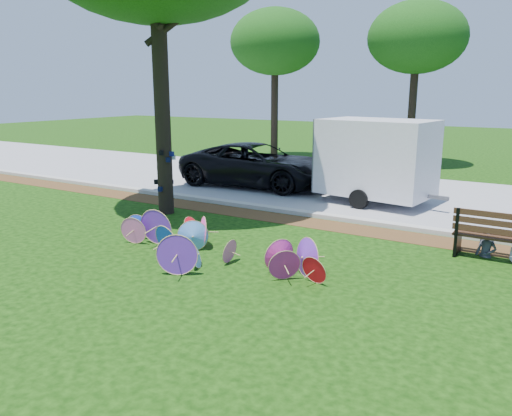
{
  "coord_description": "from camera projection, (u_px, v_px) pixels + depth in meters",
  "views": [
    {
      "loc": [
        6.19,
        -7.46,
        3.53
      ],
      "look_at": [
        0.5,
        2.0,
        0.9
      ],
      "focal_mm": 35.0,
      "sensor_mm": 36.0,
      "label": 1
    }
  ],
  "objects": [
    {
      "name": "ground",
      "position": [
        184.0,
        268.0,
        10.13
      ],
      "size": [
        90.0,
        90.0,
        0.0
      ],
      "primitive_type": "plane",
      "color": "black",
      "rests_on": "ground"
    },
    {
      "name": "mulch_strip",
      "position": [
        287.0,
        219.0,
        13.88
      ],
      "size": [
        90.0,
        1.0,
        0.01
      ],
      "primitive_type": "cube",
      "color": "#472D16",
      "rests_on": "ground"
    },
    {
      "name": "curb",
      "position": [
        298.0,
        212.0,
        14.46
      ],
      "size": [
        90.0,
        0.3,
        0.12
      ],
      "primitive_type": "cube",
      "color": "#B7B5AD",
      "rests_on": "ground"
    },
    {
      "name": "street",
      "position": [
        349.0,
        190.0,
        17.93
      ],
      "size": [
        90.0,
        8.0,
        0.01
      ],
      "primitive_type": "cube",
      "color": "gray",
      "rests_on": "ground"
    },
    {
      "name": "parasol_pile",
      "position": [
        203.0,
        242.0,
        10.62
      ],
      "size": [
        5.45,
        2.69,
        0.87
      ],
      "color": "#5599E3",
      "rests_on": "ground"
    },
    {
      "name": "black_van",
      "position": [
        257.0,
        165.0,
        18.54
      ],
      "size": [
        5.85,
        2.94,
        1.59
      ],
      "primitive_type": "imported",
      "rotation": [
        0.0,
        0.0,
        1.62
      ],
      "color": "black",
      "rests_on": "ground"
    },
    {
      "name": "cargo_trailer",
      "position": [
        377.0,
        157.0,
        15.58
      ],
      "size": [
        3.59,
        2.55,
        2.93
      ],
      "primitive_type": "cube",
      "rotation": [
        0.0,
        0.0,
        -0.14
      ],
      "color": "silver",
      "rests_on": "ground"
    },
    {
      "name": "park_bench",
      "position": [
        506.0,
        236.0,
        10.45
      ],
      "size": [
        2.08,
        0.81,
        1.08
      ],
      "primitive_type": null,
      "rotation": [
        0.0,
        0.0,
        -0.01
      ],
      "color": "black",
      "rests_on": "ground"
    },
    {
      "name": "person_left",
      "position": [
        488.0,
        230.0,
        10.65
      ],
      "size": [
        0.49,
        0.38,
        1.2
      ],
      "primitive_type": "imported",
      "rotation": [
        0.0,
        0.0,
        -0.24
      ],
      "color": "#3A3E4F",
      "rests_on": "ground"
    },
    {
      "name": "bg_trees",
      "position": [
        429.0,
        35.0,
        20.93
      ],
      "size": [
        19.62,
        6.45,
        7.4
      ],
      "color": "black",
      "rests_on": "ground"
    }
  ]
}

